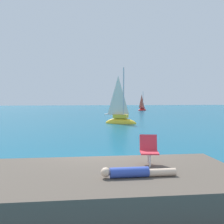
# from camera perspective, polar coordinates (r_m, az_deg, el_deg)

# --- Properties ---
(ground_plane) EXTENTS (160.00, 160.00, 0.00)m
(ground_plane) POSITION_cam_1_polar(r_m,az_deg,el_deg) (10.06, -1.58, -11.97)
(ground_plane) COLOR #0F5675
(shore_ledge) EXTENTS (6.61, 3.62, 0.77)m
(shore_ledge) POSITION_cam_1_polar(r_m,az_deg,el_deg) (7.02, -0.57, -15.41)
(shore_ledge) COLOR brown
(shore_ledge) RESTS_ON ground
(boulder_seaward) EXTENTS (1.56, 1.42, 0.89)m
(boulder_seaward) POSITION_cam_1_polar(r_m,az_deg,el_deg) (9.22, 5.07, -13.40)
(boulder_seaward) COLOR brown
(boulder_seaward) RESTS_ON ground
(boulder_inland) EXTENTS (1.82, 1.59, 1.21)m
(boulder_inland) POSITION_cam_1_polar(r_m,az_deg,el_deg) (9.08, 0.86, -13.64)
(boulder_inland) COLOR brown
(boulder_inland) RESTS_ON ground
(sailboat_near) EXTENTS (3.36, 2.41, 6.10)m
(sailboat_near) POSITION_cam_1_polar(r_m,az_deg,el_deg) (27.10, 1.79, -1.74)
(sailboat_near) COLOR yellow
(sailboat_near) RESTS_ON ground
(sailboat_far) EXTENTS (2.20, 1.81, 4.10)m
(sailboat_far) POSITION_cam_1_polar(r_m,az_deg,el_deg) (54.54, 6.34, 0.57)
(sailboat_far) COLOR red
(sailboat_far) RESTS_ON ground
(person_sunbather) EXTENTS (1.76, 0.26, 0.25)m
(person_sunbather) POSITION_cam_1_polar(r_m,az_deg,el_deg) (6.44, 4.83, -12.47)
(person_sunbather) COLOR #334CB2
(person_sunbather) RESTS_ON shore_ledge
(beach_chair) EXTENTS (0.56, 0.66, 0.80)m
(beach_chair) POSITION_cam_1_polar(r_m,az_deg,el_deg) (7.61, 7.71, -7.54)
(beach_chair) COLOR #E03342
(beach_chair) RESTS_ON shore_ledge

